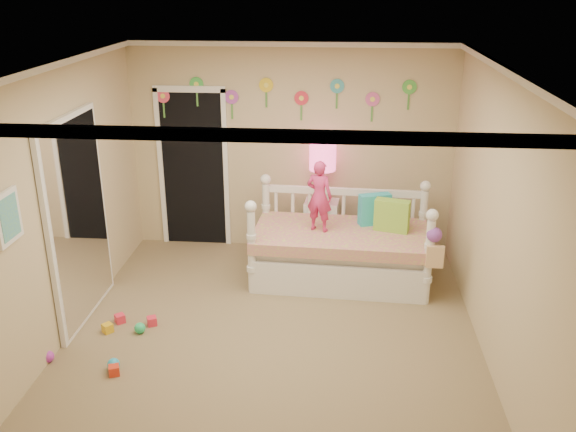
# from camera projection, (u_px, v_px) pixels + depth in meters

# --- Properties ---
(floor) EXTENTS (4.00, 4.50, 0.01)m
(floor) POSITION_uv_depth(u_px,v_px,m) (273.00, 337.00, 6.06)
(floor) COLOR #7F684C
(floor) RESTS_ON ground
(ceiling) EXTENTS (4.00, 4.50, 0.01)m
(ceiling) POSITION_uv_depth(u_px,v_px,m) (270.00, 68.00, 5.12)
(ceiling) COLOR white
(ceiling) RESTS_ON floor
(back_wall) EXTENTS (4.00, 0.01, 2.60)m
(back_wall) POSITION_uv_depth(u_px,v_px,m) (291.00, 149.00, 7.68)
(back_wall) COLOR tan
(back_wall) RESTS_ON floor
(left_wall) EXTENTS (0.01, 4.50, 2.60)m
(left_wall) POSITION_uv_depth(u_px,v_px,m) (58.00, 207.00, 5.75)
(left_wall) COLOR tan
(left_wall) RESTS_ON floor
(right_wall) EXTENTS (0.01, 4.50, 2.60)m
(right_wall) POSITION_uv_depth(u_px,v_px,m) (497.00, 221.00, 5.43)
(right_wall) COLOR tan
(right_wall) RESTS_ON floor
(crown_molding) EXTENTS (4.00, 4.50, 0.06)m
(crown_molding) POSITION_uv_depth(u_px,v_px,m) (270.00, 71.00, 5.13)
(crown_molding) COLOR white
(crown_molding) RESTS_ON ceiling
(daybed) EXTENTS (2.06, 1.18, 1.09)m
(daybed) POSITION_uv_depth(u_px,v_px,m) (341.00, 235.00, 7.06)
(daybed) COLOR white
(daybed) RESTS_ON floor
(pillow_turquoise) EXTENTS (0.39, 0.24, 0.36)m
(pillow_turquoise) POSITION_uv_depth(u_px,v_px,m) (374.00, 209.00, 7.16)
(pillow_turquoise) COLOR #24A8B6
(pillow_turquoise) RESTS_ON daybed
(pillow_lime) EXTENTS (0.41, 0.24, 0.37)m
(pillow_lime) POSITION_uv_depth(u_px,v_px,m) (392.00, 216.00, 6.96)
(pillow_lime) COLOR #8BC63C
(pillow_lime) RESTS_ON daybed
(child) EXTENTS (0.35, 0.29, 0.82)m
(child) POSITION_uv_depth(u_px,v_px,m) (319.00, 196.00, 6.89)
(child) COLOR #D5306E
(child) RESTS_ON daybed
(nightstand) EXTENTS (0.44, 0.35, 0.69)m
(nightstand) POSITION_uv_depth(u_px,v_px,m) (321.00, 227.00, 7.82)
(nightstand) COLOR white
(nightstand) RESTS_ON floor
(table_lamp) EXTENTS (0.32, 0.32, 0.71)m
(table_lamp) POSITION_uv_depth(u_px,v_px,m) (322.00, 165.00, 7.52)
(table_lamp) COLOR #D01B7D
(table_lamp) RESTS_ON nightstand
(closet_doorway) EXTENTS (0.90, 0.04, 2.07)m
(closet_doorway) POSITION_uv_depth(u_px,v_px,m) (193.00, 168.00, 7.86)
(closet_doorway) COLOR black
(closet_doorway) RESTS_ON back_wall
(flower_decals) EXTENTS (3.40, 0.02, 0.50)m
(flower_decals) POSITION_uv_depth(u_px,v_px,m) (284.00, 98.00, 7.44)
(flower_decals) COLOR #B2668C
(flower_decals) RESTS_ON back_wall
(mirror_closet) EXTENTS (0.07, 1.30, 2.10)m
(mirror_closet) POSITION_uv_depth(u_px,v_px,m) (78.00, 221.00, 6.11)
(mirror_closet) COLOR white
(mirror_closet) RESTS_ON left_wall
(wall_picture) EXTENTS (0.05, 0.34, 0.42)m
(wall_picture) POSITION_uv_depth(u_px,v_px,m) (8.00, 217.00, 4.82)
(wall_picture) COLOR white
(wall_picture) RESTS_ON left_wall
(hanging_bag) EXTENTS (0.20, 0.16, 0.36)m
(hanging_bag) POSITION_uv_depth(u_px,v_px,m) (433.00, 249.00, 6.42)
(hanging_bag) COLOR beige
(hanging_bag) RESTS_ON daybed
(toy_scatter) EXTENTS (1.01, 1.42, 0.11)m
(toy_scatter) POSITION_uv_depth(u_px,v_px,m) (104.00, 334.00, 6.02)
(toy_scatter) COLOR #996666
(toy_scatter) RESTS_ON floor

